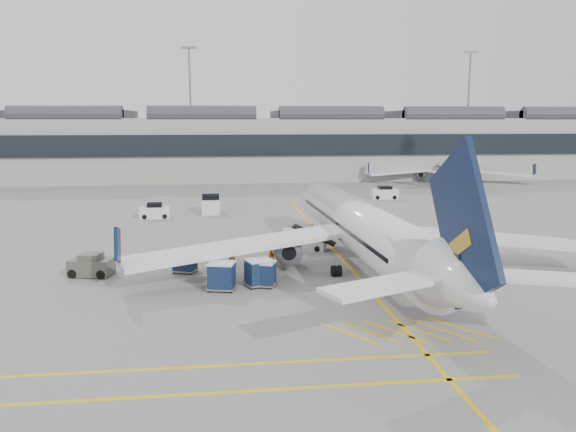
{
  "coord_description": "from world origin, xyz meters",
  "views": [
    {
      "loc": [
        0.71,
        -33.33,
        10.62
      ],
      "look_at": [
        5.41,
        5.22,
        4.0
      ],
      "focal_mm": 35.0,
      "sensor_mm": 36.0,
      "label": 1
    }
  ],
  "objects": [
    {
      "name": "ground",
      "position": [
        0.0,
        0.0,
        0.0
      ],
      "size": [
        220.0,
        220.0,
        0.0
      ],
      "primitive_type": "plane",
      "color": "gray",
      "rests_on": "ground"
    },
    {
      "name": "terminal",
      "position": [
        0.0,
        71.93,
        6.14
      ],
      "size": [
        200.0,
        20.45,
        12.4
      ],
      "color": "#9E9E99",
      "rests_on": "ground"
    },
    {
      "name": "light_masts",
      "position": [
        -1.67,
        86.0,
        14.49
      ],
      "size": [
        113.0,
        0.6,
        25.45
      ],
      "color": "slate",
      "rests_on": "ground"
    },
    {
      "name": "apron_markings",
      "position": [
        10.0,
        10.0,
        0.01
      ],
      "size": [
        0.25,
        60.0,
        0.01
      ],
      "primitive_type": "cube",
      "color": "gold",
      "rests_on": "ground"
    },
    {
      "name": "airliner_main",
      "position": [
        10.88,
        5.35,
        2.93
      ],
      "size": [
        34.31,
        37.53,
        9.97
      ],
      "rotation": [
        0.0,
        0.0,
        0.04
      ],
      "color": "silver",
      "rests_on": "ground"
    },
    {
      "name": "airliner_far",
      "position": [
        40.24,
        60.61,
        2.44
      ],
      "size": [
        28.01,
        30.89,
        8.3
      ],
      "rotation": [
        0.0,
        0.0,
        -0.2
      ],
      "color": "silver",
      "rests_on": "ground"
    },
    {
      "name": "belt_loader",
      "position": [
        7.31,
        12.21,
        0.59
      ],
      "size": [
        5.04,
        3.1,
        2.01
      ],
      "rotation": [
        0.0,
        0.0,
        -0.38
      ],
      "color": "silver",
      "rests_on": "ground"
    },
    {
      "name": "baggage_cart_a",
      "position": [
        0.69,
        1.21,
        0.97
      ],
      "size": [
        1.99,
        1.76,
        1.8
      ],
      "rotation": [
        0.0,
        0.0,
        -0.23
      ],
      "color": "gray",
      "rests_on": "ground"
    },
    {
      "name": "baggage_cart_b",
      "position": [
        3.37,
        1.7,
        0.88
      ],
      "size": [
        1.91,
        1.75,
        1.64
      ],
      "rotation": [
        0.0,
        0.0,
        -0.36
      ],
      "color": "gray",
      "rests_on": "ground"
    },
    {
      "name": "baggage_cart_c",
      "position": [
        3.09,
        1.85,
        0.95
      ],
      "size": [
        2.05,
        1.86,
        1.77
      ],
      "rotation": [
        0.0,
        0.0,
        0.34
      ],
      "color": "gray",
      "rests_on": "ground"
    },
    {
      "name": "baggage_cart_d",
      "position": [
        -1.87,
        5.8,
        0.86
      ],
      "size": [
        1.88,
        1.73,
        1.61
      ],
      "rotation": [
        0.0,
        0.0,
        -0.38
      ],
      "color": "gray",
      "rests_on": "ground"
    },
    {
      "name": "ramp_agent_a",
      "position": [
        4.52,
        7.81,
        0.97
      ],
      "size": [
        0.84,
        0.82,
        1.95
      ],
      "primitive_type": "imported",
      "rotation": [
        0.0,
        0.0,
        0.74
      ],
      "color": "orange",
      "rests_on": "ground"
    },
    {
      "name": "ramp_agent_b",
      "position": [
        1.38,
        7.5,
        0.87
      ],
      "size": [
        1.01,
        0.89,
        1.75
      ],
      "primitive_type": "imported",
      "rotation": [
        0.0,
        0.0,
        3.45
      ],
      "color": "#F9590D",
      "rests_on": "ground"
    },
    {
      "name": "pushback_tug",
      "position": [
        -8.25,
        5.69,
        0.7
      ],
      "size": [
        3.13,
        2.29,
        1.58
      ],
      "rotation": [
        0.0,
        0.0,
        -0.22
      ],
      "color": "#4C4D41",
      "rests_on": "ground"
    },
    {
      "name": "safety_cone_nose",
      "position": [
        9.8,
        21.27,
        0.26
      ],
      "size": [
        0.38,
        0.38,
        0.52
      ],
      "primitive_type": "cone",
      "color": "#F24C0A",
      "rests_on": "ground"
    },
    {
      "name": "safety_cone_engine",
      "position": [
        12.12,
        4.42,
        0.27
      ],
      "size": [
        0.38,
        0.38,
        0.53
      ],
      "primitive_type": "cone",
      "color": "#F24C0A",
      "rests_on": "ground"
    },
    {
      "name": "service_van_left",
      "position": [
        -6.48,
        28.99,
        0.75
      ],
      "size": [
        3.3,
        1.74,
        1.67
      ],
      "rotation": [
        0.0,
        0.0,
        0.04
      ],
      "color": "silver",
      "rests_on": "ground"
    },
    {
      "name": "service_van_mid",
      "position": [
        -0.41,
        31.93,
        0.95
      ],
      "size": [
        2.15,
        4.16,
        2.12
      ],
      "rotation": [
        0.0,
        0.0,
        1.59
      ],
      "color": "silver",
      "rests_on": "ground"
    },
    {
      "name": "service_van_right",
      "position": [
        23.15,
        40.89,
        0.81
      ],
      "size": [
        3.6,
        1.95,
        1.8
      ],
      "rotation": [
        0.0,
        0.0,
        -0.06
      ],
      "color": "silver",
      "rests_on": "ground"
    }
  ]
}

